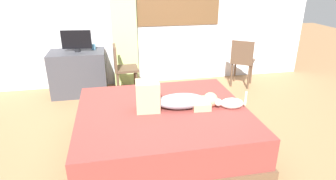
{
  "coord_description": "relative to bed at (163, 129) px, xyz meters",
  "views": [
    {
      "loc": [
        -0.57,
        -2.88,
        1.91
      ],
      "look_at": [
        0.05,
        0.17,
        0.64
      ],
      "focal_mm": 30.2,
      "sensor_mm": 36.0,
      "label": 1
    }
  ],
  "objects": [
    {
      "name": "bed",
      "position": [
        0.0,
        0.0,
        0.0
      ],
      "size": [
        1.97,
        1.75,
        0.49
      ],
      "color": "brown",
      "rests_on": "ground"
    },
    {
      "name": "chair_by_desk",
      "position": [
        -0.38,
        1.7,
        0.26
      ],
      "size": [
        0.39,
        0.39,
        0.86
      ],
      "color": "#4C3828",
      "rests_on": "ground"
    },
    {
      "name": "tv_monitor",
      "position": [
        -1.07,
        1.91,
        0.68
      ],
      "size": [
        0.48,
        0.1,
        0.35
      ],
      "color": "black",
      "rests_on": "desk"
    },
    {
      "name": "back_wall_with_window",
      "position": [
        0.07,
        2.3,
        1.21
      ],
      "size": [
        6.4,
        0.14,
        2.9
      ],
      "color": "silver",
      "rests_on": "ground"
    },
    {
      "name": "chair_spare",
      "position": [
        1.75,
        1.68,
        0.26
      ],
      "size": [
        0.53,
        0.53,
        0.86
      ],
      "color": "#4C3828",
      "rests_on": "ground"
    },
    {
      "name": "ground_plane",
      "position": [
        0.05,
        0.03,
        -0.24
      ],
      "size": [
        16.0,
        16.0,
        0.0
      ],
      "primitive_type": "plane",
      "color": "olive"
    },
    {
      "name": "cup",
      "position": [
        -0.83,
        2.0,
        0.54
      ],
      "size": [
        0.08,
        0.08,
        0.09
      ],
      "primitive_type": "cylinder",
      "color": "teal",
      "rests_on": "desk"
    },
    {
      "name": "person_lying",
      "position": [
        0.12,
        0.0,
        0.36
      ],
      "size": [
        0.94,
        0.32,
        0.34
      ],
      "color": "#8C939E",
      "rests_on": "bed"
    },
    {
      "name": "desk",
      "position": [
        -1.1,
        1.91,
        0.13
      ],
      "size": [
        0.9,
        0.56,
        0.74
      ],
      "color": "#38383D",
      "rests_on": "ground"
    },
    {
      "name": "curtain_left",
      "position": [
        -0.28,
        2.19,
        1.1
      ],
      "size": [
        0.44,
        0.06,
        2.69
      ],
      "primitive_type": "cube",
      "color": "#ADCC75",
      "rests_on": "ground"
    },
    {
      "name": "cat",
      "position": [
        0.76,
        -0.13,
        0.32
      ],
      "size": [
        0.35,
        0.16,
        0.21
      ],
      "color": "silver",
      "rests_on": "bed"
    }
  ]
}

